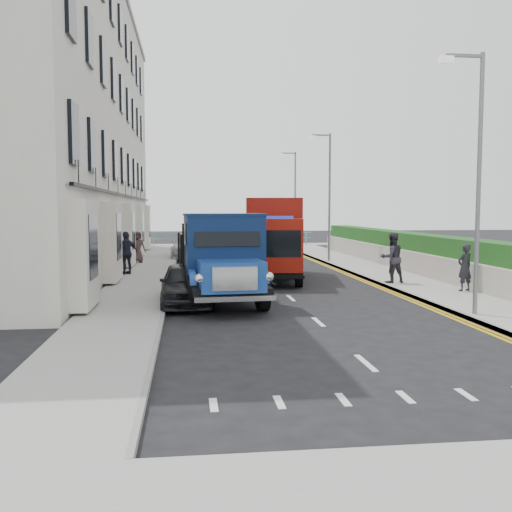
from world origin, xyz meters
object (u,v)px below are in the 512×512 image
Objects in this scene: lamp_far at (293,194)px; bedford_lorry at (223,265)px; lamp_mid at (327,190)px; red_lorry at (275,236)px; pedestrian_east_near at (465,267)px; lamp_near at (475,169)px; parked_car_front at (186,284)px.

lamp_far is 1.17× the size of bedford_lorry.
red_lorry is (-3.90, -6.66, -2.20)m from lamp_mid.
pedestrian_east_near is (1.92, -21.86, -3.06)m from lamp_far.
lamp_far is at bearing 90.00° from lamp_near.
lamp_mid is at bearing 57.97° from parked_car_front.
lamp_mid is 4.26× the size of pedestrian_east_near.
red_lorry is at bearing 112.66° from lamp_near.
lamp_near reaches higher than parked_car_front.
lamp_near is 5.49m from pedestrian_east_near.
lamp_mid is at bearing -100.56° from pedestrian_east_near.
lamp_near and lamp_far have the same top height.
lamp_near is at bearing -23.18° from parked_car_front.
bedford_lorry is 1.32m from parked_car_front.
pedestrian_east_near reaches higher than parked_car_front.
red_lorry is 7.44m from parked_car_front.
lamp_far is 24.34m from bedford_lorry.
red_lorry is at bearing -103.17° from lamp_far.
pedestrian_east_near is at bearing -84.97° from lamp_far.
bedford_lorry is (-6.48, -13.30, -2.73)m from lamp_mid.
lamp_far is at bearing 86.14° from red_lorry.
pedestrian_east_near is at bearing -32.45° from red_lorry.
lamp_near is 1.82× the size of parked_car_front.
bedford_lorry is at bearing -10.02° from pedestrian_east_near.
lamp_far is at bearing -104.74° from pedestrian_east_near.
pedestrian_east_near is (1.92, -11.86, -3.06)m from lamp_mid.
lamp_near is at bearing -26.77° from bedford_lorry.
lamp_far is at bearing 70.27° from bedford_lorry.
lamp_near is at bearing -90.00° from lamp_mid.
lamp_mid is 1.17× the size of bedford_lorry.
parked_car_front is (-1.13, 0.30, -0.61)m from bedford_lorry.
red_lorry reaches higher than bedford_lorry.
red_lorry is at bearing -61.53° from pedestrian_east_near.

